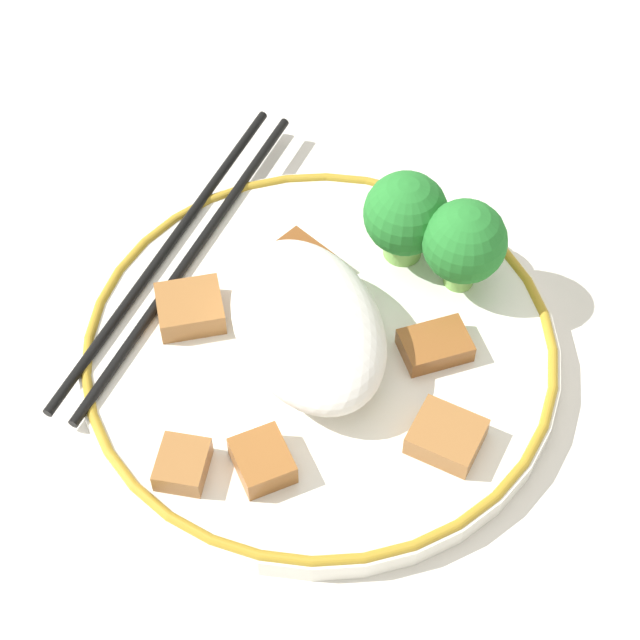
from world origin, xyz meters
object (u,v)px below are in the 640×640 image
(broccoli_back_center, at_px, (406,216))
(broccoli_back_left, at_px, (464,243))
(plate, at_px, (320,350))
(chopsticks, at_px, (179,252))

(broccoli_back_center, bearing_deg, broccoli_back_left, -145.38)
(plate, height_order, broccoli_back_center, broccoli_back_center)
(plate, xyz_separation_m, chopsticks, (0.08, 0.05, 0.01))
(broccoli_back_left, bearing_deg, plate, 98.71)
(broccoli_back_left, bearing_deg, broccoli_back_center, 34.62)
(plate, height_order, broccoli_back_left, broccoli_back_left)
(broccoli_back_center, distance_m, chopsticks, 0.12)
(plate, relative_size, broccoli_back_left, 4.52)
(broccoli_back_center, bearing_deg, plate, 123.28)
(plate, distance_m, chopsticks, 0.09)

